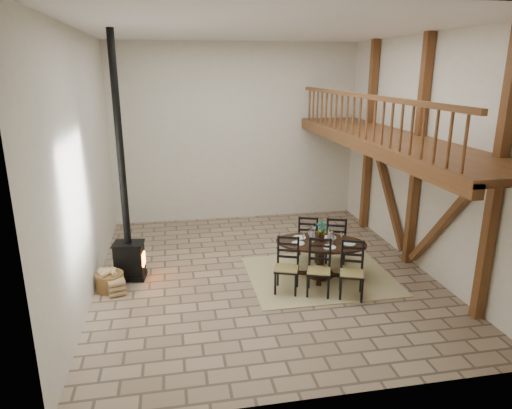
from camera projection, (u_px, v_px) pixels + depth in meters
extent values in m
plane|color=#998266|center=(264.00, 273.00, 9.94)|extent=(8.00, 8.00, 0.00)
cube|color=silver|center=(236.00, 134.00, 13.00)|extent=(7.00, 0.02, 5.00)
cube|color=silver|center=(332.00, 223.00, 5.46)|extent=(7.00, 0.02, 5.00)
cube|color=silver|center=(83.00, 167.00, 8.61)|extent=(0.02, 8.00, 5.00)
cube|color=silver|center=(423.00, 154.00, 9.85)|extent=(0.02, 8.00, 5.00)
cube|color=white|center=(265.00, 28.00, 8.52)|extent=(7.00, 8.00, 0.02)
cube|color=brown|center=(497.00, 181.00, 7.47)|extent=(0.18, 0.18, 5.00)
cube|color=brown|center=(418.00, 154.00, 9.83)|extent=(0.18, 0.18, 5.00)
cube|color=brown|center=(369.00, 138.00, 12.18)|extent=(0.18, 0.18, 5.00)
cube|color=brown|center=(445.00, 221.00, 8.96)|extent=(0.14, 2.16, 2.54)
cube|color=brown|center=(387.00, 189.00, 11.32)|extent=(0.14, 2.16, 2.54)
cube|color=brown|center=(419.00, 141.00, 9.74)|extent=(0.20, 7.80, 0.20)
cube|color=brown|center=(390.00, 139.00, 9.61)|extent=(1.60, 7.80, 0.12)
cube|color=brown|center=(358.00, 145.00, 9.51)|extent=(0.18, 7.80, 0.22)
cube|color=brown|center=(361.00, 96.00, 9.23)|extent=(0.09, 7.60, 0.09)
cube|color=brown|center=(360.00, 117.00, 9.35)|extent=(0.06, 7.60, 0.86)
cube|color=#C6BA7F|center=(319.00, 276.00, 9.79)|extent=(3.00, 2.50, 0.02)
ellipsoid|color=black|center=(321.00, 243.00, 9.58)|extent=(2.19, 1.74, 0.04)
cylinder|color=black|center=(320.00, 260.00, 9.69)|extent=(0.19, 0.19, 0.70)
cylinder|color=black|center=(320.00, 274.00, 9.78)|extent=(0.59, 0.59, 0.06)
cube|color=olive|center=(287.00, 269.00, 8.96)|extent=(0.59, 0.57, 0.04)
cube|color=black|center=(286.00, 281.00, 9.04)|extent=(0.57, 0.57, 0.48)
cube|color=black|center=(288.00, 251.00, 9.07)|extent=(0.39, 0.18, 0.63)
cube|color=olive|center=(319.00, 271.00, 8.86)|extent=(0.59, 0.57, 0.04)
cube|color=black|center=(318.00, 283.00, 8.94)|extent=(0.57, 0.57, 0.48)
cube|color=black|center=(320.00, 253.00, 8.97)|extent=(0.39, 0.18, 0.63)
cube|color=olive|center=(352.00, 273.00, 8.76)|extent=(0.59, 0.57, 0.04)
cube|color=black|center=(351.00, 286.00, 8.83)|extent=(0.57, 0.57, 0.48)
cube|color=black|center=(352.00, 255.00, 8.86)|extent=(0.39, 0.18, 0.63)
cube|color=olive|center=(308.00, 240.00, 10.49)|extent=(0.59, 0.57, 0.04)
cube|color=black|center=(308.00, 250.00, 10.57)|extent=(0.57, 0.57, 0.48)
cube|color=black|center=(308.00, 230.00, 10.22)|extent=(0.39, 0.18, 0.63)
cube|color=olive|center=(336.00, 241.00, 10.39)|extent=(0.59, 0.57, 0.04)
cube|color=black|center=(335.00, 252.00, 10.47)|extent=(0.57, 0.57, 0.48)
cube|color=black|center=(336.00, 232.00, 10.12)|extent=(0.39, 0.18, 0.63)
cube|color=silver|center=(321.00, 242.00, 9.57)|extent=(1.63, 1.20, 0.01)
cube|color=white|center=(321.00, 238.00, 9.55)|extent=(0.99, 0.62, 0.18)
cylinder|color=white|center=(312.00, 234.00, 9.55)|extent=(0.12, 0.12, 0.34)
cylinder|color=white|center=(330.00, 235.00, 9.49)|extent=(0.12, 0.12, 0.34)
cylinder|color=white|center=(312.00, 238.00, 9.58)|extent=(0.06, 0.06, 0.16)
cylinder|color=white|center=(330.00, 239.00, 9.52)|extent=(0.06, 0.06, 0.16)
imported|color=#4C723F|center=(321.00, 231.00, 9.56)|extent=(0.27, 0.23, 0.44)
cube|color=black|center=(131.00, 276.00, 9.69)|extent=(0.67, 0.55, 0.10)
cube|color=black|center=(130.00, 259.00, 9.58)|extent=(0.62, 0.50, 0.67)
cube|color=#FF590C|center=(144.00, 259.00, 9.60)|extent=(0.05, 0.27, 0.27)
cube|color=black|center=(128.00, 244.00, 9.48)|extent=(0.66, 0.54, 0.04)
cylinder|color=black|center=(119.00, 142.00, 8.88)|extent=(0.14, 0.14, 4.20)
cylinder|color=brown|center=(110.00, 282.00, 9.13)|extent=(0.55, 0.55, 0.36)
cube|color=tan|center=(109.00, 272.00, 9.06)|extent=(0.30, 0.30, 0.11)
cube|color=tan|center=(116.00, 287.00, 8.95)|extent=(0.39, 0.40, 0.33)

